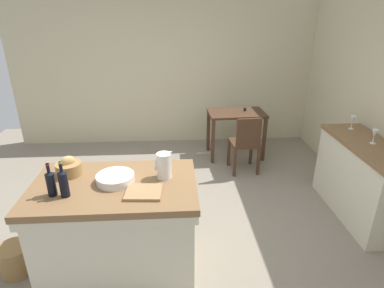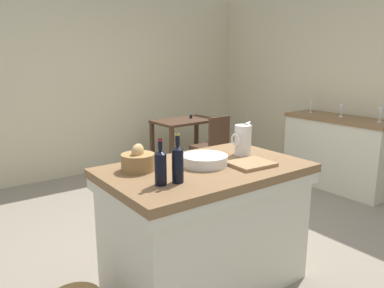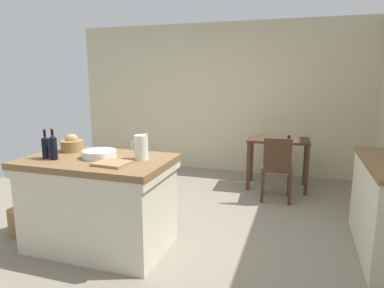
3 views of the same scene
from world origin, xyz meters
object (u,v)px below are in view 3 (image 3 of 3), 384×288
wine_bottle_dark (53,147)px  wine_bottle_amber (46,147)px  cutting_board (112,163)px  wicker_hamper (23,220)px  wash_bowl (99,154)px  island_table (99,199)px  bread_basket (72,145)px  writing_desk (278,147)px  wooden_chair (277,167)px  pitcher (141,147)px

wine_bottle_dark → wine_bottle_amber: wine_bottle_dark is taller
cutting_board → wicker_hamper: size_ratio=0.96×
wash_bowl → wine_bottle_amber: 0.51m
island_table → wicker_hamper: 1.04m
bread_basket → cutting_board: bread_basket is taller
island_table → cutting_board: size_ratio=4.86×
island_table → writing_desk: bearing=57.7°
island_table → wine_bottle_amber: size_ratio=5.04×
wooden_chair → bread_basket: size_ratio=3.94×
wash_bowl → cutting_board: size_ratio=1.12×
bread_basket → wine_bottle_dark: bearing=-78.7°
wine_bottle_amber → wooden_chair: bearing=44.4°
wooden_chair → wash_bowl: 2.45m
pitcher → bread_basket: pitcher is taller
wine_bottle_amber → wash_bowl: bearing=20.7°
wash_bowl → bread_basket: size_ratio=1.44×
cutting_board → wine_bottle_amber: (-0.73, 0.02, 0.10)m
writing_desk → wooden_chair: 0.62m
bread_basket → writing_desk: bearing=48.8°
pitcher → writing_desk: bearing=64.7°
wash_bowl → wine_bottle_amber: size_ratio=1.16×
wine_bottle_dark → wooden_chair: bearing=46.3°
island_table → wine_bottle_amber: wine_bottle_amber is taller
pitcher → cutting_board: 0.32m
wine_bottle_amber → bread_basket: bearing=84.4°
writing_desk → wooden_chair: size_ratio=1.03×
wooden_chair → wicker_hamper: wooden_chair is taller
island_table → writing_desk: size_ratio=1.54×
island_table → cutting_board: 0.54m
writing_desk → bread_basket: (-1.98, -2.26, 0.34)m
cutting_board → wooden_chair: bearing=57.0°
writing_desk → pitcher: size_ratio=3.35×
writing_desk → island_table: bearing=-122.3°
wine_bottle_dark → bread_basket: bearing=101.3°
cutting_board → pitcher: bearing=57.9°
wash_bowl → wine_bottle_dark: bearing=-151.2°
island_table → bread_basket: bearing=155.6°
island_table → cutting_board: bearing=-32.9°
pitcher → wash_bowl: pitcher is taller
wooden_chair → wash_bowl: size_ratio=2.74×
pitcher → island_table: bearing=-168.9°
pitcher → wine_bottle_dark: (-0.79, -0.26, 0.00)m
pitcher → wash_bowl: (-0.42, -0.06, -0.08)m
writing_desk → wicker_hamper: writing_desk is taller
writing_desk → cutting_board: (-1.28, -2.63, 0.29)m
pitcher → wine_bottle_dark: 0.83m
wooden_chair → wine_bottle_amber: size_ratio=3.17×
writing_desk → wicker_hamper: (-2.53, -2.46, -0.49)m
writing_desk → cutting_board: cutting_board is taller
bread_basket → cutting_board: (0.70, -0.37, -0.05)m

